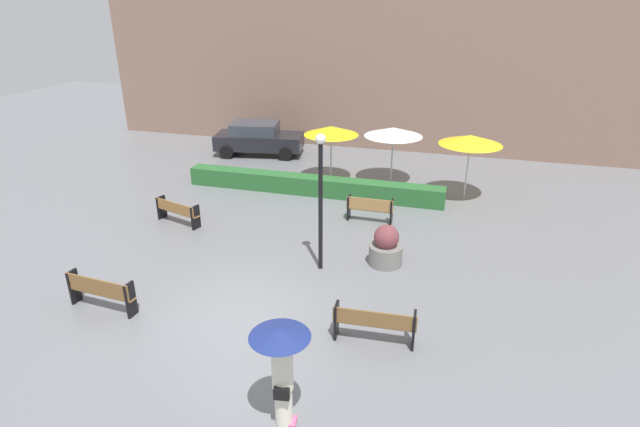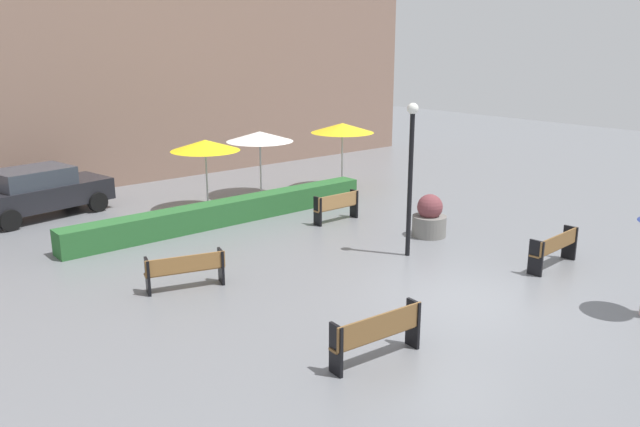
{
  "view_description": "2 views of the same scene",
  "coord_description": "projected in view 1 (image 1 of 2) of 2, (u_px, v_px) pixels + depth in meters",
  "views": [
    {
      "loc": [
        4.76,
        -9.47,
        7.16
      ],
      "look_at": [
        1.12,
        3.3,
        1.47
      ],
      "focal_mm": 28.42,
      "sensor_mm": 36.0,
      "label": 1
    },
    {
      "loc": [
        -10.58,
        -7.72,
        5.39
      ],
      "look_at": [
        -1.28,
        3.27,
        1.47
      ],
      "focal_mm": 35.67,
      "sensor_mm": 36.0,
      "label": 2
    }
  ],
  "objects": [
    {
      "name": "ground_plane",
      "position": [
        239.0,
        315.0,
        12.39
      ],
      "size": [
        60.0,
        60.0,
        0.0
      ],
      "primitive_type": "plane",
      "color": "slate"
    },
    {
      "name": "bench_near_right",
      "position": [
        374.0,
        323.0,
        11.19
      ],
      "size": [
        1.86,
        0.47,
        0.87
      ],
      "color": "brown",
      "rests_on": "ground"
    },
    {
      "name": "bench_far_left",
      "position": [
        177.0,
        211.0,
        17.17
      ],
      "size": [
        1.78,
        0.85,
        0.81
      ],
      "color": "olive",
      "rests_on": "ground"
    },
    {
      "name": "bench_near_left",
      "position": [
        100.0,
        291.0,
        12.39
      ],
      "size": [
        1.88,
        0.47,
        0.9
      ],
      "color": "brown",
      "rests_on": "ground"
    },
    {
      "name": "bench_back_row",
      "position": [
        370.0,
        208.0,
        17.29
      ],
      "size": [
        1.61,
        0.34,
        0.88
      ],
      "color": "#9E7242",
      "rests_on": "ground"
    },
    {
      "name": "pedestrian_with_umbrella",
      "position": [
        282.0,
        362.0,
        8.64
      ],
      "size": [
        1.05,
        1.05,
        2.15
      ],
      "color": "silver",
      "rests_on": "ground"
    },
    {
      "name": "planter_pot",
      "position": [
        386.0,
        248.0,
        14.54
      ],
      "size": [
        0.97,
        0.97,
        1.22
      ],
      "color": "slate",
      "rests_on": "ground"
    },
    {
      "name": "lamp_post",
      "position": [
        321.0,
        189.0,
        13.57
      ],
      "size": [
        0.28,
        0.28,
        3.93
      ],
      "color": "black",
      "rests_on": "ground"
    },
    {
      "name": "patio_umbrella_yellow",
      "position": [
        331.0,
        131.0,
        20.53
      ],
      "size": [
        2.24,
        2.24,
        2.34
      ],
      "color": "silver",
      "rests_on": "ground"
    },
    {
      "name": "patio_umbrella_white",
      "position": [
        393.0,
        132.0,
        20.33
      ],
      "size": [
        2.35,
        2.35,
        2.34
      ],
      "color": "silver",
      "rests_on": "ground"
    },
    {
      "name": "patio_umbrella_yellow_far",
      "position": [
        471.0,
        140.0,
        18.63
      ],
      "size": [
        2.32,
        2.32,
        2.49
      ],
      "color": "silver",
      "rests_on": "ground"
    },
    {
      "name": "hedge_strip",
      "position": [
        312.0,
        185.0,
        19.84
      ],
      "size": [
        10.23,
        0.7,
        0.71
      ],
      "primitive_type": "cube",
      "color": "#28602D",
      "rests_on": "ground"
    },
    {
      "name": "building_facade",
      "position": [
        370.0,
        28.0,
        24.25
      ],
      "size": [
        28.0,
        1.2,
        11.54
      ],
      "primitive_type": "cube",
      "color": "#846656",
      "rests_on": "ground"
    },
    {
      "name": "parked_car",
      "position": [
        258.0,
        138.0,
        24.67
      ],
      "size": [
        4.44,
        2.54,
        1.57
      ],
      "color": "black",
      "rests_on": "ground"
    }
  ]
}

